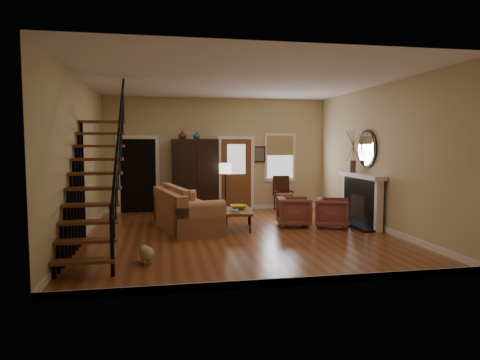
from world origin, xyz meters
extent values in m
plane|color=brown|center=(0.00, 0.00, 0.00)|extent=(7.00, 7.00, 0.00)
plane|color=white|center=(0.00, 0.00, 3.30)|extent=(7.00, 7.00, 0.00)
cube|color=tan|center=(0.00, 3.50, 1.65)|extent=(6.50, 0.04, 3.30)
cube|color=tan|center=(-3.25, 0.00, 1.65)|extent=(0.04, 7.00, 3.30)
cube|color=tan|center=(3.25, 0.00, 1.65)|extent=(0.04, 7.00, 3.30)
cube|color=black|center=(-2.30, 3.65, 1.05)|extent=(1.00, 0.36, 2.10)
cube|color=brown|center=(0.55, 3.48, 1.05)|extent=(0.90, 0.06, 2.10)
cube|color=silver|center=(1.90, 3.47, 1.55)|extent=(0.96, 0.06, 1.46)
cube|color=black|center=(3.13, 0.50, 0.57)|extent=(0.24, 1.60, 1.15)
cube|color=white|center=(3.07, 0.50, 1.20)|extent=(0.30, 1.95, 0.10)
cylinder|color=silver|center=(3.20, 0.50, 1.85)|extent=(0.05, 0.90, 0.90)
imported|color=#4C2619|center=(-1.05, 3.05, 2.22)|extent=(0.24, 0.24, 0.25)
imported|color=#334C60|center=(-0.65, 3.05, 2.21)|extent=(0.20, 0.20, 0.21)
imported|color=gold|center=(0.13, 0.73, 0.49)|extent=(0.39, 0.39, 0.10)
imported|color=maroon|center=(2.30, 0.36, 0.35)|extent=(0.99, 0.98, 0.69)
imported|color=maroon|center=(1.46, 0.65, 0.35)|extent=(0.88, 0.86, 0.70)
camera|label=1|loc=(-1.64, -9.03, 1.96)|focal=32.00mm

